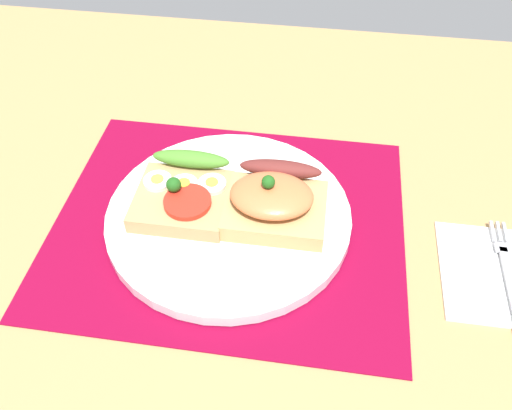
{
  "coord_description": "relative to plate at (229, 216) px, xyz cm",
  "views": [
    {
      "loc": [
        8.66,
        -38.28,
        43.86
      ],
      "look_at": [
        3.0,
        0.0,
        3.24
      ],
      "focal_mm": 37.34,
      "sensor_mm": 36.0,
      "label": 1
    }
  ],
  "objects": [
    {
      "name": "ground_plane",
      "position": [
        0.0,
        0.0,
        -2.62
      ],
      "size": [
        120.0,
        90.0,
        3.2
      ],
      "primitive_type": "cube",
      "color": "#AE8450"
    },
    {
      "name": "sandwich_salmon",
      "position": [
        4.88,
        0.32,
        2.79
      ],
      "size": [
        10.6,
        9.95,
        5.76
      ],
      "color": "tan",
      "rests_on": "plate"
    },
    {
      "name": "placemat",
      "position": [
        0.0,
        0.0,
        -0.87
      ],
      "size": [
        38.06,
        31.68,
        0.3
      ],
      "primitive_type": "cube",
      "color": "maroon",
      "rests_on": "ground_plane"
    },
    {
      "name": "fork",
      "position": [
        28.94,
        -2.81,
        -0.26
      ],
      "size": [
        1.62,
        13.85,
        0.32
      ],
      "color": "#B7B7BC",
      "rests_on": "napkin"
    },
    {
      "name": "sandwich_egg_tomato",
      "position": [
        -5.0,
        0.59,
        2.11
      ],
      "size": [
        9.92,
        10.58,
        4.06
      ],
      "color": "tan",
      "rests_on": "plate"
    },
    {
      "name": "plate",
      "position": [
        0.0,
        0.0,
        0.0
      ],
      "size": [
        26.54,
        26.54,
        1.44
      ],
      "primitive_type": "cylinder",
      "color": "white",
      "rests_on": "placemat"
    },
    {
      "name": "napkin",
      "position": [
        28.75,
        -3.07,
        -0.72
      ],
      "size": [
        12.6,
        12.45,
        0.6
      ],
      "primitive_type": "cube",
      "color": "white",
      "rests_on": "ground_plane"
    }
  ]
}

